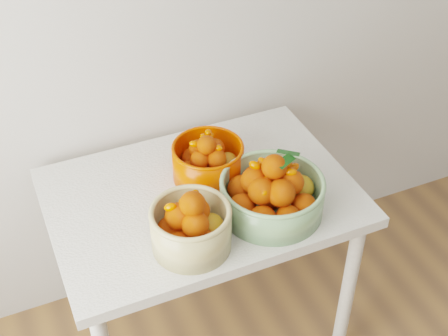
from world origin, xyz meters
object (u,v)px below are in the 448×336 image
Objects in this scene: table at (202,214)px; bowl_cream at (191,227)px; bowl_orange at (208,161)px; bowl_green at (272,193)px.

bowl_cream reaches higher than table.
table is at bearing -127.11° from bowl_orange.
table is at bearing 136.29° from bowl_green.
bowl_cream is 1.08× the size of bowl_orange.
bowl_cream is 0.33m from bowl_orange.
table is at bearing 61.28° from bowl_cream.
bowl_orange is (0.05, 0.07, 0.16)m from table.
bowl_green is (0.29, 0.05, -0.00)m from bowl_cream.
bowl_cream reaches higher than bowl_orange.
table is 2.92× the size of bowl_green.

